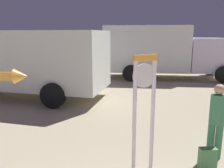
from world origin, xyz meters
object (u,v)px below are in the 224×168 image
Objects in this scene: person_near_clock at (217,118)px; backpack at (207,159)px; standing_clock at (144,105)px; box_truck_far at (159,50)px; box_truck_near at (27,60)px.

person_near_clock is 0.89m from backpack.
box_truck_far reaches higher than standing_clock.
box_truck_far is at bearing 81.31° from backpack.
box_truck_near is (-5.33, 5.25, 0.63)m from person_near_clock.
box_truck_far is at bearing 83.14° from person_near_clock.
person_near_clock is 9.07m from box_truck_far.
box_truck_near is 1.01× the size of box_truck_far.
box_truck_near is (-3.69, 5.82, 0.14)m from standing_clock.
standing_clock reaches higher than person_near_clock.
backpack is (1.28, 0.10, -1.15)m from standing_clock.
box_truck_near is at bearing -149.80° from box_truck_far.
standing_clock is at bearing -57.63° from box_truck_near.
person_near_clock is 3.45× the size of backpack.
box_truck_far is at bearing 74.09° from standing_clock.
standing_clock is at bearing -105.91° from box_truck_far.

